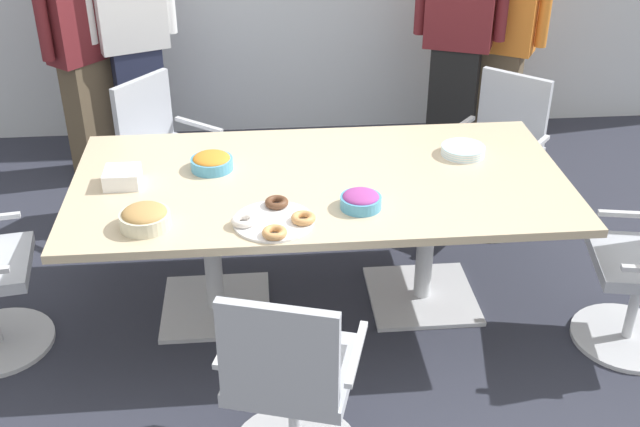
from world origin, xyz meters
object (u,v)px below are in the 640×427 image
snack_bowl_chips_orange (212,162)px  plate_stack (463,151)px  person_standing_1 (132,35)px  person_standing_3 (501,40)px  snack_bowl_cookies (145,217)px  napkin_pile (122,177)px  conference_table (320,200)px  snack_bowl_candy_mix (361,200)px  office_chair_0 (290,389)px  person_standing_2 (459,35)px  donut_platter (274,220)px  office_chair_2 (497,160)px  office_chair_3 (167,163)px  person_standing_0 (83,48)px

snack_bowl_chips_orange → plate_stack: size_ratio=0.93×
person_standing_1 → person_standing_3: bearing=158.0°
snack_bowl_cookies → napkin_pile: snack_bowl_cookies is taller
snack_bowl_chips_orange → napkin_pile: bearing=-162.7°
snack_bowl_cookies → person_standing_3: bearing=44.1°
conference_table → snack_bowl_candy_mix: 0.38m
napkin_pile → office_chair_0: bearing=-56.4°
conference_table → person_standing_2: (1.07, 1.63, 0.32)m
snack_bowl_candy_mix → donut_platter: bearing=-165.3°
conference_table → snack_bowl_cookies: 0.91m
person_standing_3 → office_chair_0: bearing=90.9°
office_chair_0 → snack_bowl_candy_mix: 0.95m
office_chair_0 → person_standing_2: (1.28, 2.72, 0.54)m
office_chair_0 → snack_bowl_candy_mix: bearing=81.6°
snack_bowl_candy_mix → conference_table: bearing=117.0°
office_chair_2 → snack_bowl_chips_orange: bearing=63.3°
office_chair_0 → person_standing_2: person_standing_2 is taller
office_chair_3 → snack_bowl_cookies: (0.05, -1.35, 0.39)m
conference_table → person_standing_3: size_ratio=1.44×
snack_bowl_cookies → person_standing_1: bearing=97.7°
person_standing_1 → snack_bowl_chips_orange: 1.70m
office_chair_3 → person_standing_3: size_ratio=0.54×
snack_bowl_candy_mix → person_standing_3: bearing=58.6°
conference_table → snack_bowl_chips_orange: (-0.53, 0.14, 0.17)m
office_chair_0 → plate_stack: bearing=69.9°
person_standing_0 → person_standing_1: 0.33m
snack_bowl_cookies → napkin_pile: size_ratio=1.33×
donut_platter → plate_stack: size_ratio=1.64×
conference_table → snack_bowl_chips_orange: bearing=164.7°
person_standing_0 → napkin_pile: size_ratio=10.49×
person_standing_3 → snack_bowl_candy_mix: size_ratio=8.89×
person_standing_0 → napkin_pile: 1.73m
person_standing_3 → snack_bowl_cookies: bearing=74.7°
office_chair_0 → donut_platter: (-0.03, 0.68, 0.36)m
office_chair_2 → snack_bowl_cookies: 2.33m
person_standing_2 → person_standing_0: bearing=21.0°
person_standing_0 → person_standing_2: 2.47m
person_standing_2 → snack_bowl_cookies: 2.76m
person_standing_0 → napkin_pile: bearing=57.1°
office_chair_2 → snack_bowl_cookies: office_chair_2 is taller
person_standing_1 → snack_bowl_chips_orange: person_standing_1 is taller
office_chair_2 → snack_bowl_chips_orange: 1.85m
person_standing_1 → donut_platter: person_standing_1 is taller
office_chair_2 → person_standing_0: size_ratio=0.52×
office_chair_0 → napkin_pile: size_ratio=5.49×
person_standing_3 → snack_bowl_cookies: 3.06m
office_chair_0 → person_standing_3: size_ratio=0.54×
office_chair_3 → snack_bowl_candy_mix: 1.66m
donut_platter → snack_bowl_cookies: bearing=178.2°
snack_bowl_candy_mix → office_chair_2: bearing=48.3°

